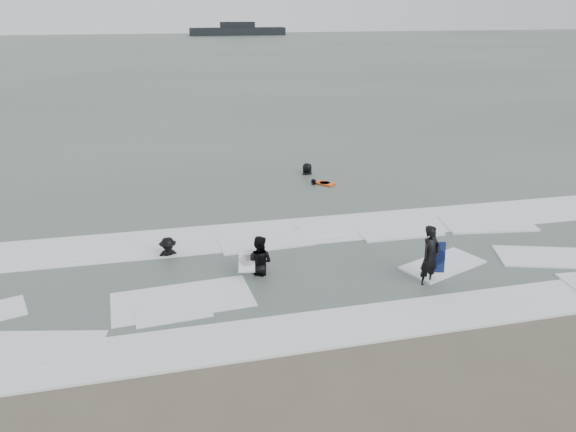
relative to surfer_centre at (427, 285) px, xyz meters
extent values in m
plane|color=brown|center=(-3.46, -1.13, 0.00)|extent=(320.00, 320.00, 0.00)
plane|color=#47544C|center=(-3.46, 78.87, 0.06)|extent=(320.00, 320.00, 0.00)
imported|color=black|center=(0.00, 0.00, 0.00)|extent=(0.84, 0.72, 1.94)
imported|color=black|center=(-4.85, 1.85, 0.00)|extent=(1.12, 1.04, 1.85)
imported|color=black|center=(-7.61, 3.72, 0.00)|extent=(1.11, 0.77, 1.58)
imported|color=black|center=(-0.74, 10.39, 0.00)|extent=(0.88, 0.86, 1.48)
imported|color=black|center=(-0.61, 12.11, 0.00)|extent=(1.01, 0.83, 1.77)
cube|color=white|center=(-3.46, -1.73, 0.03)|extent=(30.03, 2.32, 0.07)
cube|color=white|center=(-3.46, 4.87, 0.04)|extent=(30.00, 2.60, 0.09)
cube|color=black|center=(14.60, 145.12, 1.07)|extent=(25.70, 4.59, 2.02)
cube|color=black|center=(14.60, 145.12, 2.81)|extent=(9.18, 2.75, 1.47)
camera|label=1|loc=(-7.49, -13.86, 7.98)|focal=35.00mm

